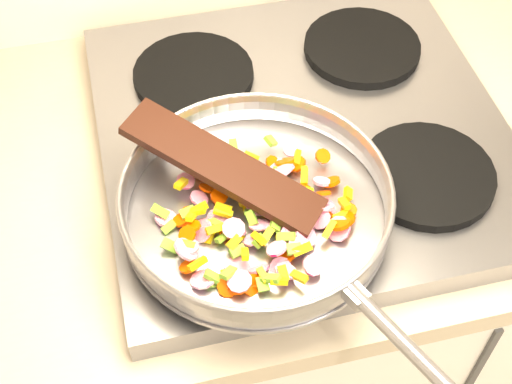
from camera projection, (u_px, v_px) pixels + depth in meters
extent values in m
cube|color=#939399|center=(302.00, 134.00, 1.08)|extent=(0.60, 0.60, 0.04)
cylinder|color=black|center=(231.00, 212.00, 0.95)|extent=(0.19, 0.19, 0.02)
cylinder|color=black|center=(427.00, 175.00, 0.99)|extent=(0.19, 0.19, 0.02)
cylinder|color=black|center=(194.00, 74.00, 1.12)|extent=(0.19, 0.19, 0.02)
cylinder|color=black|center=(362.00, 47.00, 1.16)|extent=(0.19, 0.19, 0.02)
cylinder|color=#9E9EA5|center=(256.00, 214.00, 0.94)|extent=(0.35, 0.35, 0.01)
torus|color=#9E9EA5|center=(256.00, 201.00, 0.92)|extent=(0.39, 0.39, 0.05)
torus|color=#9E9EA5|center=(256.00, 190.00, 0.90)|extent=(0.35, 0.35, 0.01)
cylinder|color=#9E9EA5|center=(408.00, 348.00, 0.77)|extent=(0.09, 0.18, 0.02)
cube|color=#9E9EA5|center=(355.00, 295.00, 0.82)|extent=(0.03, 0.04, 0.02)
cylinder|color=#C1125B|center=(237.00, 268.00, 0.88)|extent=(0.05, 0.05, 0.01)
cube|color=#6BA427|center=(213.00, 282.00, 0.86)|extent=(0.02, 0.02, 0.02)
cylinder|color=#C1125B|center=(230.00, 278.00, 0.86)|extent=(0.03, 0.03, 0.02)
cube|color=#DFB609|center=(198.00, 211.00, 0.91)|extent=(0.02, 0.02, 0.02)
cylinder|color=#EA4300|center=(311.00, 204.00, 0.92)|extent=(0.03, 0.03, 0.01)
cylinder|color=#C1125B|center=(292.00, 149.00, 1.00)|extent=(0.03, 0.03, 0.01)
cylinder|color=#C1125B|center=(234.00, 228.00, 0.89)|extent=(0.04, 0.04, 0.01)
cube|color=#DFB609|center=(214.00, 174.00, 0.97)|extent=(0.02, 0.02, 0.02)
cube|color=#DFB609|center=(223.00, 208.00, 0.91)|extent=(0.02, 0.02, 0.01)
cube|color=#6BA427|center=(233.00, 145.00, 1.00)|extent=(0.01, 0.02, 0.01)
cylinder|color=#C1125B|center=(281.00, 268.00, 0.88)|extent=(0.04, 0.03, 0.02)
cube|color=#DFB609|center=(181.00, 184.00, 0.94)|extent=(0.02, 0.02, 0.01)
cube|color=#6BA427|center=(238.00, 251.00, 0.89)|extent=(0.02, 0.02, 0.01)
cube|color=#6BA427|center=(252.00, 218.00, 0.91)|extent=(0.01, 0.02, 0.02)
cylinder|color=#C1125B|center=(319.00, 218.00, 0.92)|extent=(0.03, 0.03, 0.03)
cube|color=#DFB609|center=(247.00, 204.00, 0.94)|extent=(0.02, 0.02, 0.01)
cylinder|color=#EA4300|center=(297.00, 164.00, 0.97)|extent=(0.03, 0.03, 0.02)
cylinder|color=#C1125B|center=(187.00, 246.00, 0.88)|extent=(0.04, 0.04, 0.01)
cube|color=#6BA427|center=(235.00, 173.00, 0.95)|extent=(0.02, 0.01, 0.01)
cylinder|color=#C1125B|center=(291.00, 236.00, 0.90)|extent=(0.03, 0.03, 0.02)
cube|color=#DFB609|center=(283.00, 237.00, 0.90)|extent=(0.02, 0.01, 0.01)
cube|color=#6BA427|center=(259.00, 241.00, 0.89)|extent=(0.02, 0.02, 0.02)
cube|color=#DFB609|center=(329.00, 229.00, 0.89)|extent=(0.02, 0.02, 0.02)
cube|color=#DFB609|center=(348.00, 194.00, 0.94)|extent=(0.02, 0.02, 0.01)
cube|color=#DFB609|center=(223.00, 212.00, 0.91)|extent=(0.03, 0.02, 0.01)
cube|color=#6BA427|center=(271.00, 141.00, 0.99)|extent=(0.02, 0.02, 0.01)
cylinder|color=#C1125B|center=(203.00, 279.00, 0.86)|extent=(0.04, 0.04, 0.02)
cube|color=#DFB609|center=(245.00, 254.00, 0.87)|extent=(0.01, 0.02, 0.01)
cylinder|color=#EA4300|center=(271.00, 193.00, 0.93)|extent=(0.03, 0.03, 0.01)
cylinder|color=#EA4300|center=(193.00, 226.00, 0.90)|extent=(0.03, 0.03, 0.01)
cube|color=#DFB609|center=(232.00, 151.00, 1.00)|extent=(0.02, 0.02, 0.02)
cylinder|color=#C1125B|center=(281.00, 172.00, 0.95)|extent=(0.04, 0.03, 0.03)
cube|color=#6BA427|center=(286.00, 237.00, 0.88)|extent=(0.03, 0.02, 0.02)
cube|color=#DFB609|center=(199.00, 208.00, 0.91)|extent=(0.02, 0.01, 0.02)
cylinder|color=#C1125B|center=(199.00, 198.00, 0.94)|extent=(0.03, 0.03, 0.02)
cube|color=#DFB609|center=(237.00, 173.00, 0.97)|extent=(0.02, 0.02, 0.01)
cube|color=#DFB609|center=(250.00, 207.00, 0.93)|extent=(0.02, 0.01, 0.01)
cube|color=#6BA427|center=(282.00, 170.00, 0.97)|extent=(0.02, 0.02, 0.02)
cylinder|color=#EA4300|center=(203.00, 146.00, 0.98)|extent=(0.04, 0.04, 0.02)
cube|color=#6BA427|center=(169.00, 227.00, 0.91)|extent=(0.02, 0.02, 0.02)
cube|color=#6BA427|center=(215.00, 145.00, 1.00)|extent=(0.02, 0.02, 0.01)
cylinder|color=#EA4300|center=(238.00, 286.00, 0.86)|extent=(0.03, 0.03, 0.01)
cube|color=#DFB609|center=(272.00, 209.00, 0.94)|extent=(0.01, 0.02, 0.01)
cylinder|color=#C1125B|center=(260.00, 225.00, 0.91)|extent=(0.03, 0.03, 0.02)
cylinder|color=#C1125B|center=(338.00, 229.00, 0.90)|extent=(0.04, 0.05, 0.03)
cube|color=#DFB609|center=(342.00, 215.00, 0.92)|extent=(0.03, 0.02, 0.01)
cylinder|color=#EA4300|center=(256.00, 281.00, 0.87)|extent=(0.03, 0.03, 0.01)
cube|color=#DFB609|center=(214.00, 229.00, 0.89)|extent=(0.02, 0.02, 0.01)
cube|color=#DFB609|center=(263.00, 275.00, 0.85)|extent=(0.01, 0.02, 0.01)
cylinder|color=#C1125B|center=(186.00, 249.00, 0.87)|extent=(0.04, 0.04, 0.03)
cube|color=#DFB609|center=(252.00, 178.00, 0.97)|extent=(0.01, 0.02, 0.02)
cylinder|color=#EA4300|center=(188.00, 266.00, 0.87)|extent=(0.03, 0.03, 0.02)
cylinder|color=#C1125B|center=(305.00, 219.00, 0.91)|extent=(0.04, 0.04, 0.01)
cylinder|color=#EA4300|center=(305.00, 193.00, 0.94)|extent=(0.03, 0.04, 0.02)
cube|color=#DFB609|center=(209.00, 235.00, 0.91)|extent=(0.02, 0.02, 0.02)
cylinder|color=#C1125B|center=(170.00, 220.00, 0.92)|extent=(0.03, 0.03, 0.01)
cylinder|color=#C1125B|center=(218.00, 219.00, 0.92)|extent=(0.04, 0.04, 0.02)
cylinder|color=#C1125B|center=(253.00, 239.00, 0.90)|extent=(0.03, 0.03, 0.02)
cube|color=#DFB609|center=(211.00, 140.00, 0.99)|extent=(0.02, 0.03, 0.02)
cube|color=#6BA427|center=(263.00, 284.00, 0.85)|extent=(0.01, 0.02, 0.01)
cube|color=#DFB609|center=(276.00, 182.00, 0.94)|extent=(0.03, 0.01, 0.01)
cylinder|color=#EA4300|center=(328.00, 217.00, 0.93)|extent=(0.03, 0.03, 0.02)
cube|color=#DFB609|center=(299.00, 277.00, 0.85)|extent=(0.02, 0.02, 0.01)
cube|color=#6BA427|center=(215.00, 224.00, 0.91)|extent=(0.02, 0.02, 0.02)
cube|color=#6BA427|center=(279.00, 199.00, 0.93)|extent=(0.02, 0.02, 0.02)
cylinder|color=#C1125B|center=(306.00, 236.00, 0.89)|extent=(0.03, 0.03, 0.02)
cube|color=#DFB609|center=(258.00, 238.00, 0.89)|extent=(0.02, 0.03, 0.02)
cube|color=#6BA427|center=(267.00, 192.00, 0.93)|extent=(0.03, 0.03, 0.01)
cube|color=#DFB609|center=(344.00, 204.00, 0.92)|extent=(0.01, 0.02, 0.01)
cube|color=#DFB609|center=(297.00, 158.00, 0.98)|extent=(0.02, 0.03, 0.01)
cylinder|color=#C1125B|center=(286.00, 271.00, 0.86)|extent=(0.03, 0.03, 0.02)
cylinder|color=#EA4300|center=(219.00, 196.00, 0.94)|extent=(0.03, 0.03, 0.02)
cube|color=#DFB609|center=(234.00, 242.00, 0.89)|extent=(0.02, 0.02, 0.01)
cube|color=#6BA427|center=(275.00, 225.00, 0.90)|extent=(0.02, 0.02, 0.01)
cylinder|color=#C1125B|center=(240.00, 281.00, 0.85)|extent=(0.04, 0.04, 0.01)
cylinder|color=#EA4300|center=(349.00, 210.00, 0.92)|extent=(0.03, 0.03, 0.01)
cylinder|color=#C1125B|center=(325.00, 207.00, 0.92)|extent=(0.04, 0.03, 0.02)
cube|color=#6BA427|center=(222.00, 237.00, 0.90)|extent=(0.02, 0.02, 0.01)
cylinder|color=#EA4300|center=(323.00, 193.00, 0.93)|extent=(0.03, 0.02, 0.02)
cube|color=#DFB609|center=(267.00, 236.00, 0.88)|extent=(0.02, 0.02, 0.02)
cylinder|color=#EA4300|center=(207.00, 188.00, 0.95)|extent=(0.03, 0.03, 0.02)
cylinder|color=#C1125B|center=(257.00, 205.00, 0.92)|extent=(0.04, 0.04, 0.02)
cube|color=#6BA427|center=(212.00, 165.00, 0.98)|extent=(0.02, 0.02, 0.01)
cube|color=#6BA427|center=(294.00, 249.00, 0.87)|extent=(0.02, 0.02, 0.01)
cylinder|color=#EA4300|center=(323.00, 156.00, 0.97)|extent=(0.03, 0.03, 0.02)
cube|color=#6BA427|center=(310.00, 207.00, 0.92)|extent=(0.02, 0.03, 0.02)
cylinder|color=#C1125B|center=(258.00, 269.00, 0.88)|extent=(0.04, 0.03, 0.03)
cube|color=#6BA427|center=(160.00, 211.00, 0.92)|extent=(0.03, 0.02, 0.02)
cylinder|color=#C1125B|center=(306.00, 220.00, 0.92)|extent=(0.03, 0.04, 0.03)
cylinder|color=#C1125B|center=(313.00, 266.00, 0.87)|extent=(0.04, 0.03, 0.02)
cube|color=#6BA427|center=(232.00, 155.00, 0.98)|extent=(0.02, 0.02, 0.01)
cylinder|color=#EA4300|center=(198.00, 170.00, 0.98)|extent=(0.03, 0.03, 0.02)
cube|color=#6BA427|center=(244.00, 169.00, 0.96)|extent=(0.03, 0.02, 0.01)
cube|color=#6BA427|center=(271.00, 278.00, 0.85)|extent=(0.03, 0.02, 0.02)
cube|color=#DFB609|center=(191.00, 216.00, 0.90)|extent=(0.02, 0.02, 0.01)
cylinder|color=#EA4300|center=(187.00, 216.00, 0.93)|extent=(0.03, 0.03, 0.02)
cylinder|color=#EA4300|center=(227.00, 232.00, 0.91)|extent=(0.02, 0.02, 0.01)
cube|color=#6BA427|center=(212.00, 276.00, 0.86)|extent=(0.02, 0.02, 0.02)
cylinder|color=#C1125B|center=(236.00, 230.00, 0.91)|extent=(0.03, 0.03, 0.03)
cylinder|color=#C1125B|center=(286.00, 170.00, 0.96)|extent=(0.03, 0.03, 0.03)
cylinder|color=#EA4300|center=(329.00, 221.00, 0.92)|extent=(0.03, 0.02, 0.02)
cylinder|color=#C1125B|center=(202.00, 231.00, 0.91)|extent=(0.04, 0.04, 0.03)
cylinder|color=#EA4300|center=(252.00, 285.00, 0.86)|extent=(0.04, 0.03, 0.03)
cylinder|color=#EA4300|center=(273.00, 163.00, 0.98)|extent=(0.03, 0.03, 0.02)
cube|color=#DFB609|center=(279.00, 281.00, 0.85)|extent=(0.02, 0.01, 0.01)
cube|color=#6BA427|center=(219.00, 160.00, 0.97)|extent=(0.02, 0.02, 0.01)
cube|color=#DFB609|center=(198.00, 264.00, 0.86)|extent=(0.03, 0.02, 0.01)
cylinder|color=#C1125B|center=(277.00, 248.00, 0.88)|extent=(0.04, 0.04, 0.02)
cube|color=#DFB609|center=(302.00, 249.00, 0.87)|extent=(0.03, 0.01, 0.02)
cube|color=#DFB609|center=(238.00, 238.00, 0.91)|extent=(0.02, 0.02, 0.02)
cylinder|color=#C1125B|center=(274.00, 166.00, 0.98)|extent=(0.05, 0.05, 0.02)
cylinder|color=#EA4300|center=(340.00, 224.00, 0.90)|extent=(0.04, 0.04, 0.02)
cylinder|color=#EA4300|center=(181.00, 220.00, 0.92)|extent=(0.02, 0.02, 0.01)
cube|color=#6BA427|center=(232.00, 169.00, 0.96)|extent=(0.02, 0.02, 0.01)
cube|color=#6BA427|center=(250.00, 211.00, 0.92)|extent=(0.02, 0.02, 0.01)
cylinder|color=#C1125B|center=(186.00, 181.00, 0.95)|extent=(0.03, 0.03, 0.01)
cylinder|color=#C1125B|center=(323.00, 209.00, 0.93)|extent=(0.05, 0.05, 0.02)
cube|color=#6BA427|center=(228.00, 273.00, 0.85)|extent=(0.02, 0.02, 0.01)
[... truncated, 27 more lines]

